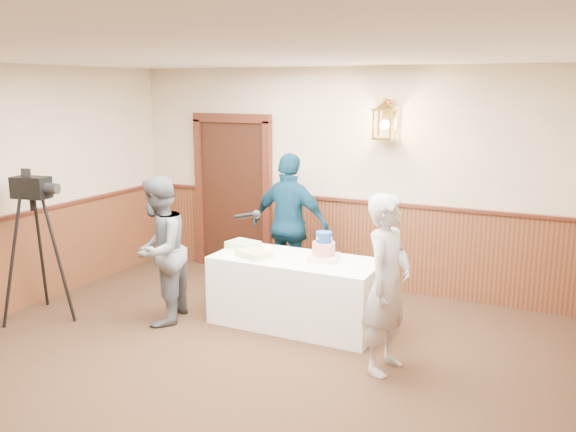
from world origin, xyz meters
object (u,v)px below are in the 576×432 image
object	(u,v)px
tiered_cake	(324,249)
assistant_p	(290,225)
sheet_cake_yellow	(254,254)
sheet_cake_green	(243,245)
display_table	(296,291)
interviewer	(159,251)
tv_camera_rig	(37,256)
baker	(387,284)

from	to	relation	value
tiered_cake	assistant_p	size ratio (longest dim) A/B	0.20
tiered_cake	sheet_cake_yellow	distance (m)	0.76
sheet_cake_yellow	sheet_cake_green	size ratio (longest dim) A/B	1.03
display_table	interviewer	bearing A→B (deg)	-157.01
sheet_cake_yellow	assistant_p	bearing A→B (deg)	93.70
display_table	tv_camera_rig	bearing A→B (deg)	-157.91
tv_camera_rig	sheet_cake_yellow	bearing A→B (deg)	12.66
tiered_cake	baker	xyz separation A→B (m)	(0.90, -0.68, -0.05)
sheet_cake_yellow	sheet_cake_green	xyz separation A→B (m)	(-0.29, 0.26, 0.00)
sheet_cake_green	baker	distance (m)	2.05
display_table	sheet_cake_green	world-z (taller)	sheet_cake_green
sheet_cake_green	assistant_p	bearing A→B (deg)	74.34
sheet_cake_yellow	baker	distance (m)	1.70
interviewer	tv_camera_rig	size ratio (longest dim) A/B	1.01
tiered_cake	assistant_p	xyz separation A→B (m)	(-0.80, 0.84, 0.01)
display_table	tiered_cake	distance (m)	0.58
interviewer	baker	xyz separation A→B (m)	(2.56, -0.05, 0.01)
display_table	assistant_p	bearing A→B (deg)	119.37
tiered_cake	interviewer	bearing A→B (deg)	-159.18
assistant_p	tv_camera_rig	world-z (taller)	assistant_p
assistant_p	tv_camera_rig	size ratio (longest dim) A/B	1.10
tiered_cake	sheet_cake_yellow	world-z (taller)	tiered_cake
display_table	tv_camera_rig	distance (m)	2.88
baker	tv_camera_rig	bearing A→B (deg)	104.70
sheet_cake_green	interviewer	world-z (taller)	interviewer
sheet_cake_green	tv_camera_rig	world-z (taller)	tv_camera_rig
baker	assistant_p	size ratio (longest dim) A/B	0.93
sheet_cake_green	display_table	bearing A→B (deg)	-8.65
assistant_p	tv_camera_rig	xyz separation A→B (m)	(-2.15, -1.97, -0.16)
sheet_cake_green	baker	world-z (taller)	baker
baker	assistant_p	bearing A→B (deg)	56.27
tv_camera_rig	interviewer	bearing A→B (deg)	11.14
tiered_cake	sheet_cake_yellow	bearing A→B (deg)	-164.41
baker	tv_camera_rig	size ratio (longest dim) A/B	1.02
display_table	sheet_cake_green	distance (m)	0.84
sheet_cake_green	assistant_p	world-z (taller)	assistant_p
sheet_cake_green	interviewer	xyz separation A→B (m)	(-0.65, -0.69, 0.02)
display_table	assistant_p	distance (m)	1.14
sheet_cake_yellow	interviewer	distance (m)	1.03
display_table	baker	xyz separation A→B (m)	(1.20, -0.63, 0.45)
display_table	sheet_cake_green	size ratio (longest dim) A/B	5.42
display_table	sheet_cake_yellow	size ratio (longest dim) A/B	5.27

